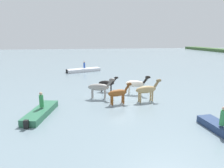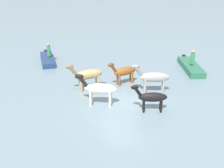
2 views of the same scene
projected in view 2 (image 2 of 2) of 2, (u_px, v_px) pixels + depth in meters
ground_plane at (123, 103)px, 16.60m from camera, size 176.92×176.92×0.00m
horse_pinto_flank at (99, 89)px, 15.88m from camera, size 1.34×2.53×2.00m
horse_rear_stallion at (87, 75)px, 17.97m from camera, size 0.93×2.65×2.04m
horse_lead at (124, 71)px, 18.85m from camera, size 1.00×2.36×1.83m
horse_chestnut_trailing at (151, 97)px, 15.23m from camera, size 0.89×2.18×1.69m
horse_mid_herd at (153, 77)px, 17.52m from camera, size 1.10×2.63×2.04m
boat_tender_starboard at (47, 60)px, 23.84m from camera, size 4.13×1.27×0.72m
boat_launch_far at (190, 67)px, 22.06m from camera, size 4.55×2.16×0.73m
person_helmsman_aft at (49, 50)px, 23.43m from camera, size 0.32×0.32×1.19m
person_watcher_seated at (193, 58)px, 21.43m from camera, size 0.32×0.32×1.19m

